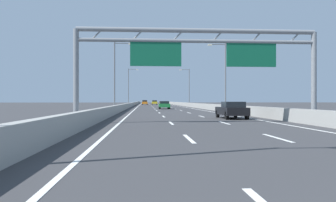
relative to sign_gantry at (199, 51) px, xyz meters
The scene contains 48 objects.
ground_plane 78.69m from the sign_gantry, 90.07° to the left, with size 260.00×260.00×0.00m, color #38383A.
lane_dash_left_1 10.34m from the sign_gantry, 101.95° to the right, with size 0.16×3.00×0.01m, color white.
lane_dash_left_2 5.17m from the sign_gantry, behind, with size 0.16×3.00×0.01m, color white.
lane_dash_left_3 10.42m from the sign_gantry, 101.84° to the left, with size 0.16×3.00×0.01m, color white.
lane_dash_left_4 18.77m from the sign_gantry, 96.00° to the left, with size 0.16×3.00×0.01m, color white.
lane_dash_left_5 27.53m from the sign_gantry, 94.01° to the left, with size 0.16×3.00×0.01m, color white.
lane_dash_left_6 36.41m from the sign_gantry, 93.01° to the left, with size 0.16×3.00×0.01m, color white.
lane_dash_left_7 45.34m from the sign_gantry, 92.41° to the left, with size 0.16×3.00×0.01m, color white.
lane_dash_left_8 54.29m from the sign_gantry, 92.01° to the left, with size 0.16×3.00×0.01m, color white.
lane_dash_left_9 63.25m from the sign_gantry, 91.72° to the left, with size 0.16×3.00×0.01m, color white.
lane_dash_left_10 72.23m from the sign_gantry, 91.51° to the left, with size 0.16×3.00×0.01m, color white.
lane_dash_left_11 81.21m from the sign_gantry, 91.34° to the left, with size 0.16×3.00×0.01m, color white.
lane_dash_left_12 90.19m from the sign_gantry, 91.21° to the left, with size 0.16×3.00×0.01m, color white.
lane_dash_left_13 99.18m from the sign_gantry, 91.10° to the left, with size 0.16×3.00×0.01m, color white.
lane_dash_left_14 108.17m from the sign_gantry, 91.00° to the left, with size 0.16×3.00×0.01m, color white.
lane_dash_left_15 117.16m from the sign_gantry, 90.93° to the left, with size 0.16×3.00×0.01m, color white.
lane_dash_left_16 126.15m from the sign_gantry, 90.86° to the left, with size 0.16×3.00×0.01m, color white.
lane_dash_left_17 135.14m from the sign_gantry, 90.80° to the left, with size 0.16×3.00×0.01m, color white.
lane_dash_right_1 10.31m from the sign_gantry, 79.23° to the right, with size 0.16×3.00×0.01m, color white.
lane_dash_right_2 5.11m from the sign_gantry, ahead, with size 0.16×3.00×0.01m, color white.
lane_dash_right_3 10.38m from the sign_gantry, 79.32° to the left, with size 0.16×3.00×0.01m, color white.
lane_dash_right_4 18.75m from the sign_gantry, 84.60° to the left, with size 0.16×3.00×0.01m, color white.
lane_dash_right_5 27.52m from the sign_gantry, 86.39° to the left, with size 0.16×3.00×0.01m, color white.
lane_dash_right_6 36.40m from the sign_gantry, 87.29° to the left, with size 0.16×3.00×0.01m, color white.
lane_dash_right_7 45.33m from the sign_gantry, 87.83° to the left, with size 0.16×3.00×0.01m, color white.
lane_dash_right_8 54.28m from the sign_gantry, 88.19° to the left, with size 0.16×3.00×0.01m, color white.
lane_dash_right_9 63.25m from the sign_gantry, 88.45° to the left, with size 0.16×3.00×0.01m, color white.
lane_dash_right_10 72.22m from the sign_gantry, 88.64° to the left, with size 0.16×3.00×0.01m, color white.
lane_dash_right_11 81.20m from the sign_gantry, 88.79° to the left, with size 0.16×3.00×0.01m, color white.
lane_dash_right_12 90.19m from the sign_gantry, 88.92° to the left, with size 0.16×3.00×0.01m, color white.
lane_dash_right_13 99.17m from the sign_gantry, 89.01° to the left, with size 0.16×3.00×0.01m, color white.
lane_dash_right_14 108.16m from the sign_gantry, 89.10° to the left, with size 0.16×3.00×0.01m, color white.
lane_dash_right_15 117.15m from the sign_gantry, 89.17° to the left, with size 0.16×3.00×0.01m, color white.
lane_dash_right_16 126.14m from the sign_gantry, 89.23° to the left, with size 0.16×3.00×0.01m, color white.
lane_dash_right_17 135.14m from the sign_gantry, 89.28° to the left, with size 0.16×3.00×0.01m, color white.
edge_line_left 66.93m from the sign_gantry, 94.59° to the left, with size 0.16×176.00×0.01m, color white.
edge_line_right 66.91m from the sign_gantry, 85.57° to the left, with size 0.16×176.00×0.01m, color white.
barrier_left 88.92m from the sign_gantry, 94.52° to the left, with size 0.45×220.00×0.95m.
barrier_right 88.91m from the sign_gantry, 85.61° to the left, with size 0.45×220.00×0.95m.
sign_gantry is the anchor object (origin of this frame).
streetlamp_left_mid 24.95m from the sign_gantry, 107.64° to the left, with size 2.58×0.28×9.50m.
streetlamp_right_mid 24.90m from the sign_gantry, 72.77° to the left, with size 2.58×0.28×9.50m.
streetlamp_left_far 62.49m from the sign_gantry, 96.95° to the left, with size 2.58×0.28×9.50m.
streetlamp_right_far 62.47m from the sign_gantry, 83.22° to the left, with size 2.58×0.28×9.50m.
yellow_car 95.05m from the sign_gantry, 90.16° to the left, with size 1.83×4.45×1.52m.
orange_car 89.49m from the sign_gantry, 92.37° to the left, with size 1.82×4.27×1.58m.
black_car 7.57m from the sign_gantry, 55.52° to the left, with size 1.83×4.40×1.42m.
green_car 36.94m from the sign_gantry, 90.36° to the left, with size 1.85×4.47×1.38m.
Camera 1 is at (-3.55, -0.62, 1.53)m, focal length 35.58 mm.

